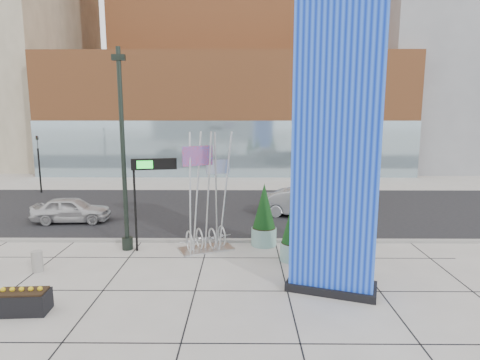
{
  "coord_description": "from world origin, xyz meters",
  "views": [
    {
      "loc": [
        2.56,
        -13.21,
        5.73
      ],
      "look_at": [
        2.44,
        2.0,
        3.15
      ],
      "focal_mm": 30.0,
      "sensor_mm": 36.0,
      "label": 1
    }
  ],
  "objects_px": {
    "public_art_sculpture": "(206,219)",
    "concrete_bollard": "(37,261)",
    "blue_pylon": "(337,151)",
    "car_silver_mid": "(302,203)",
    "overhead_street_sign": "(150,172)",
    "car_white_west": "(72,210)",
    "lamp_post": "(124,170)"
  },
  "relations": [
    {
      "from": "public_art_sculpture",
      "to": "concrete_bollard",
      "type": "bearing_deg",
      "value": 178.42
    },
    {
      "from": "blue_pylon",
      "to": "car_silver_mid",
      "type": "xyz_separation_m",
      "value": [
        0.42,
        9.4,
        -3.8
      ]
    },
    {
      "from": "public_art_sculpture",
      "to": "overhead_street_sign",
      "type": "bearing_deg",
      "value": 161.42
    },
    {
      "from": "concrete_bollard",
      "to": "car_white_west",
      "type": "relative_size",
      "value": 0.19
    },
    {
      "from": "car_white_west",
      "to": "car_silver_mid",
      "type": "bearing_deg",
      "value": -87.77
    },
    {
      "from": "overhead_street_sign",
      "to": "car_silver_mid",
      "type": "distance_m",
      "value": 9.45
    },
    {
      "from": "concrete_bollard",
      "to": "blue_pylon",
      "type": "bearing_deg",
      "value": -8.14
    },
    {
      "from": "lamp_post",
      "to": "overhead_street_sign",
      "type": "bearing_deg",
      "value": -10.3
    },
    {
      "from": "blue_pylon",
      "to": "lamp_post",
      "type": "xyz_separation_m",
      "value": [
        -7.77,
        3.9,
        -1.16
      ]
    },
    {
      "from": "concrete_bollard",
      "to": "public_art_sculpture",
      "type": "bearing_deg",
      "value": 22.1
    },
    {
      "from": "concrete_bollard",
      "to": "car_silver_mid",
      "type": "height_order",
      "value": "car_silver_mid"
    },
    {
      "from": "car_white_west",
      "to": "overhead_street_sign",
      "type": "bearing_deg",
      "value": -133.79
    },
    {
      "from": "public_art_sculpture",
      "to": "car_silver_mid",
      "type": "relative_size",
      "value": 1.1
    },
    {
      "from": "lamp_post",
      "to": "overhead_street_sign",
      "type": "distance_m",
      "value": 1.13
    },
    {
      "from": "blue_pylon",
      "to": "overhead_street_sign",
      "type": "distance_m",
      "value": 7.71
    },
    {
      "from": "blue_pylon",
      "to": "concrete_bollard",
      "type": "bearing_deg",
      "value": -168.91
    },
    {
      "from": "blue_pylon",
      "to": "lamp_post",
      "type": "height_order",
      "value": "blue_pylon"
    },
    {
      "from": "lamp_post",
      "to": "overhead_street_sign",
      "type": "xyz_separation_m",
      "value": [
        1.11,
        -0.2,
        -0.06
      ]
    },
    {
      "from": "lamp_post",
      "to": "car_white_west",
      "type": "xyz_separation_m",
      "value": [
        -4.13,
        4.19,
        -2.71
      ]
    },
    {
      "from": "overhead_street_sign",
      "to": "concrete_bollard",
      "type": "bearing_deg",
      "value": -160.03
    },
    {
      "from": "lamp_post",
      "to": "car_silver_mid",
      "type": "relative_size",
      "value": 1.83
    },
    {
      "from": "blue_pylon",
      "to": "overhead_street_sign",
      "type": "xyz_separation_m",
      "value": [
        -6.66,
        3.69,
        -1.22
      ]
    },
    {
      "from": "public_art_sculpture",
      "to": "concrete_bollard",
      "type": "relative_size",
      "value": 6.56
    },
    {
      "from": "lamp_post",
      "to": "overhead_street_sign",
      "type": "relative_size",
      "value": 2.13
    },
    {
      "from": "car_silver_mid",
      "to": "overhead_street_sign",
      "type": "bearing_deg",
      "value": 143.62
    },
    {
      "from": "lamp_post",
      "to": "public_art_sculpture",
      "type": "distance_m",
      "value": 3.93
    },
    {
      "from": "public_art_sculpture",
      "to": "car_silver_mid",
      "type": "bearing_deg",
      "value": 24.92
    },
    {
      "from": "overhead_street_sign",
      "to": "car_silver_mid",
      "type": "xyz_separation_m",
      "value": [
        7.08,
        5.7,
        -2.58
      ]
    },
    {
      "from": "concrete_bollard",
      "to": "car_white_west",
      "type": "height_order",
      "value": "car_white_west"
    },
    {
      "from": "lamp_post",
      "to": "public_art_sculpture",
      "type": "relative_size",
      "value": 1.66
    },
    {
      "from": "public_art_sculpture",
      "to": "overhead_street_sign",
      "type": "height_order",
      "value": "public_art_sculpture"
    },
    {
      "from": "lamp_post",
      "to": "concrete_bollard",
      "type": "xyz_separation_m",
      "value": [
        -2.6,
        -2.41,
        -3.0
      ]
    }
  ]
}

